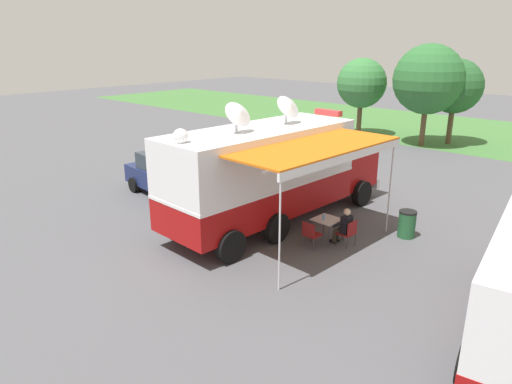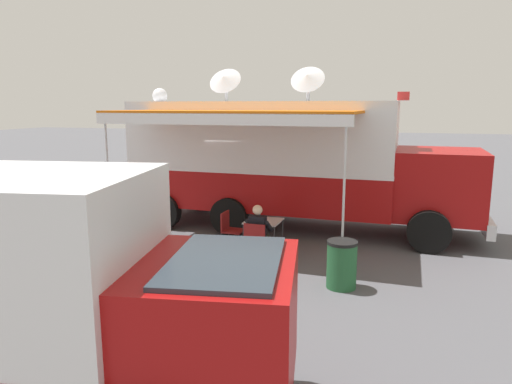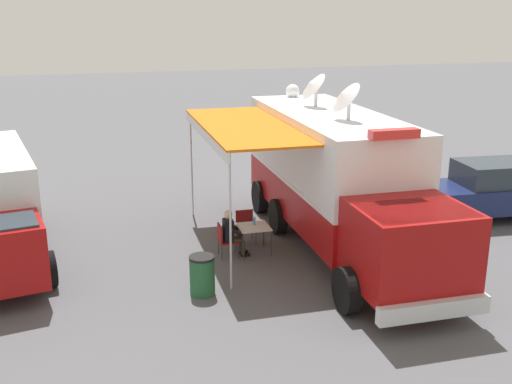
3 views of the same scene
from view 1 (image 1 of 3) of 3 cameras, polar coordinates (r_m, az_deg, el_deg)
name	(u,v)px [view 1 (image 1 of 3)]	position (r m, az deg, el deg)	size (l,w,h in m)	color
ground_plane	(260,227)	(16.35, 0.51, -4.32)	(100.00, 100.00, 0.00)	#515156
grass_verge	(481,134)	(36.16, 25.90, 6.39)	(80.00, 14.00, 0.01)	#427538
lot_stripe	(211,211)	(17.93, -5.58, -2.32)	(0.12, 4.80, 0.01)	silver
command_truck	(276,170)	(16.21, 2.46, 2.75)	(5.07, 9.57, 4.53)	#9E0F0F
folding_table	(327,221)	(15.26, 8.67, -3.50)	(0.83, 0.83, 0.73)	silver
water_bottle	(324,217)	(15.12, 8.28, -3.02)	(0.07, 0.07, 0.22)	#4C99D8
folding_chair_at_table	(349,231)	(14.96, 11.28, -4.76)	(0.50, 0.50, 0.87)	maroon
folding_chair_beside_table	(311,233)	(14.67, 6.72, -4.98)	(0.50, 0.50, 0.87)	maroon
seated_responder	(344,226)	(15.01, 10.72, -4.08)	(0.67, 0.57, 1.25)	black
trash_bin	(407,224)	(16.19, 18.00, -3.75)	(0.57, 0.57, 0.91)	#235B33
car_behind_truck	(167,174)	(19.85, -10.87, 2.12)	(4.36, 2.34, 1.76)	navy
tree_far_left	(362,83)	(32.52, 12.82, 12.85)	(3.27, 3.27, 5.14)	brown
tree_left_of_centre	(428,79)	(30.27, 20.36, 12.80)	(4.14, 4.14, 6.08)	brown
tree_right_of_centre	(455,86)	(31.47, 23.21, 11.80)	(3.29, 3.29, 5.21)	brown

